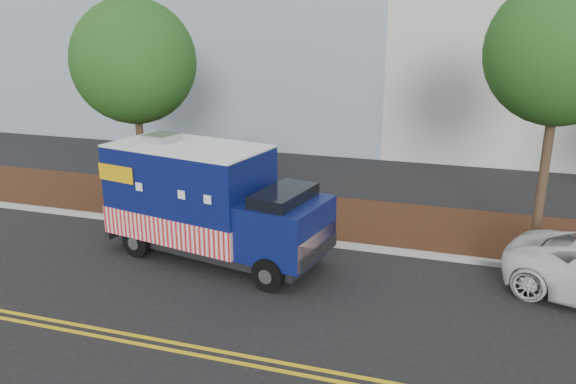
% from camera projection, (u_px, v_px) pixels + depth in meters
% --- Properties ---
extents(ground, '(120.00, 120.00, 0.00)m').
position_uv_depth(ground, '(243.00, 256.00, 15.47)').
color(ground, black).
rests_on(ground, ground).
extents(curb, '(120.00, 0.18, 0.15)m').
position_uv_depth(curb, '(261.00, 235.00, 16.72)').
color(curb, '#9E9E99').
rests_on(curb, ground).
extents(mulch_strip, '(120.00, 4.00, 0.15)m').
position_uv_depth(mulch_strip, '(282.00, 213.00, 18.63)').
color(mulch_strip, '#321C0E').
rests_on(mulch_strip, ground).
extents(centerline_near, '(120.00, 0.10, 0.01)m').
position_uv_depth(centerline_near, '(162.00, 341.00, 11.41)').
color(centerline_near, gold).
rests_on(centerline_near, ground).
extents(centerline_far, '(120.00, 0.10, 0.01)m').
position_uv_depth(centerline_far, '(156.00, 347.00, 11.19)').
color(centerline_far, gold).
rests_on(centerline_far, ground).
extents(tree_a, '(4.20, 4.20, 6.97)m').
position_uv_depth(tree_a, '(134.00, 62.00, 18.90)').
color(tree_a, '#38281C').
rests_on(tree_a, ground).
extents(tree_c, '(3.86, 3.86, 7.39)m').
position_uv_depth(tree_c, '(561.00, 52.00, 14.41)').
color(tree_c, '#38281C').
rests_on(tree_c, ground).
extents(sign_post, '(0.06, 0.06, 2.40)m').
position_uv_depth(sign_post, '(118.00, 184.00, 17.92)').
color(sign_post, '#473828').
rests_on(sign_post, ground).
extents(food_truck, '(6.49, 3.43, 3.25)m').
position_uv_depth(food_truck, '(207.00, 204.00, 15.13)').
color(food_truck, black).
rests_on(food_truck, ground).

